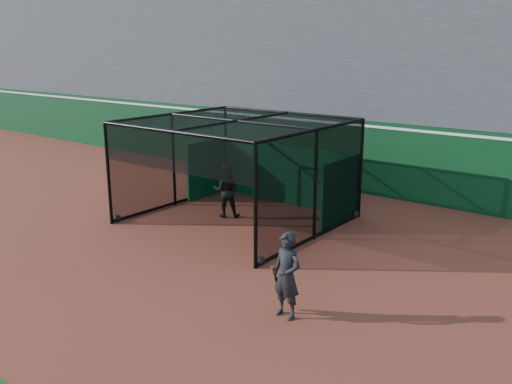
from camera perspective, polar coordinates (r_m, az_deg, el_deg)
The scene contains 6 objects.
ground at distance 13.20m, azimuth -8.77°, elevation -6.98°, with size 120.00×120.00×0.00m, color brown.
outfield_wall at distance 19.41m, azimuth 9.65°, elevation 4.04°, with size 50.00×0.50×2.50m.
grandstand at distance 22.47m, azimuth 14.78°, elevation 13.42°, with size 50.00×7.85×8.95m.
batting_cage at distance 15.53m, azimuth -1.95°, elevation 2.15°, with size 5.34×5.08×2.91m.
batter at distance 16.04m, azimuth -3.13°, elevation 0.20°, with size 0.79×0.62×1.63m, color black.
on_deck_player at distance 10.11m, azimuth 3.26°, elevation -8.79°, with size 0.64×0.44×1.66m.
Camera 1 is at (9.04, -8.29, 4.89)m, focal length 38.00 mm.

